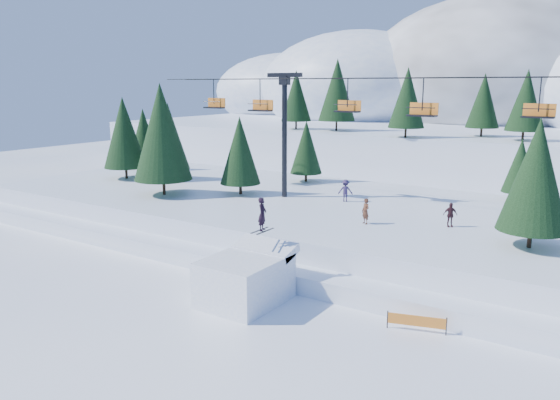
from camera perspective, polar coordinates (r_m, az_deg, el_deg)
The scene contains 10 objects.
ground at distance 28.13m, azimuth -4.11°, elevation -12.96°, with size 160.00×160.00×0.00m, color white.
mid_shelf at distance 42.60m, azimuth 10.70°, elevation -2.64°, with size 70.00×22.00×2.50m, color white.
berm at distance 34.15m, azimuth 4.10°, elevation -7.37°, with size 70.00×6.00×1.10m, color white.
mountain_ridge at distance 95.84m, azimuth 21.10°, elevation 9.88°, with size 119.00×60.88×26.46m.
jump_kicker at distance 30.48m, azimuth -3.56°, elevation -8.09°, with size 3.77×5.14×5.67m.
chairlift at distance 40.90m, azimuth 12.91°, elevation 8.14°, with size 46.00×3.21×10.28m.
conifer_stand at distance 41.31m, azimuth 11.37°, elevation 5.05°, with size 63.74×17.88×9.59m.
distant_skiers at distance 41.42m, azimuth 13.10°, elevation -0.16°, with size 17.91×8.98×1.81m.
banner_near at distance 28.05m, azimuth 14.08°, elevation -12.17°, with size 2.75×0.84×0.90m.
banner_far at distance 28.87m, azimuth 19.28°, elevation -11.79°, with size 2.86×0.21×0.90m.
Camera 1 is at (15.59, -20.20, 11.85)m, focal length 35.00 mm.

